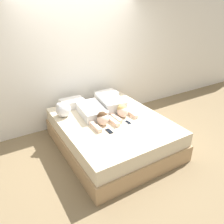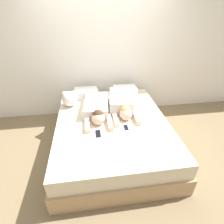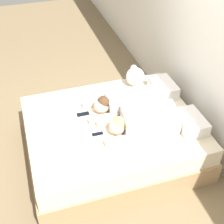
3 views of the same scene
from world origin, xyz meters
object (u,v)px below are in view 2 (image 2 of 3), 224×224
(bed, at_px, (112,133))
(pillow_head_right, at_px, (125,91))
(plush_toy, at_px, (70,98))
(person_right, at_px, (122,103))
(cell_phone_right, at_px, (126,128))
(pillow_head_left, at_px, (86,93))
(person_left, at_px, (97,108))
(cell_phone_left, at_px, (98,134))

(bed, relative_size, pillow_head_right, 4.85)
(pillow_head_right, xyz_separation_m, plush_toy, (-1.06, -0.31, 0.06))
(pillow_head_right, distance_m, person_right, 0.58)
(pillow_head_right, bearing_deg, bed, -114.01)
(pillow_head_right, bearing_deg, person_right, -107.03)
(bed, xyz_separation_m, cell_phone_right, (0.18, -0.24, 0.28))
(pillow_head_left, bearing_deg, person_left, -74.91)
(pillow_head_left, xyz_separation_m, plush_toy, (-0.29, -0.31, 0.06))
(cell_phone_right, bearing_deg, person_right, 85.67)
(cell_phone_right, distance_m, plush_toy, 1.17)
(bed, relative_size, person_right, 2.22)
(pillow_head_left, xyz_separation_m, pillow_head_right, (0.77, 0.00, 0.00))
(person_left, distance_m, plush_toy, 0.56)
(bed, xyz_separation_m, pillow_head_left, (-0.39, 0.87, 0.35))
(pillow_head_right, distance_m, plush_toy, 1.11)
(person_left, height_order, plush_toy, plush_toy)
(pillow_head_left, bearing_deg, cell_phone_right, -63.00)
(pillow_head_right, distance_m, cell_phone_left, 1.34)
(bed, bearing_deg, pillow_head_left, 114.01)
(cell_phone_left, distance_m, cell_phone_right, 0.42)
(bed, bearing_deg, pillow_head_right, 65.99)
(cell_phone_left, bearing_deg, bed, 52.19)
(cell_phone_left, bearing_deg, plush_toy, 116.37)
(pillow_head_left, height_order, person_right, person_right)
(pillow_head_left, relative_size, cell_phone_left, 2.80)
(bed, height_order, cell_phone_right, cell_phone_right)
(pillow_head_left, distance_m, person_right, 0.82)
(cell_phone_left, height_order, plush_toy, plush_toy)
(person_left, relative_size, cell_phone_left, 6.38)
(pillow_head_right, xyz_separation_m, cell_phone_right, (-0.21, -1.10, -0.07))
(person_right, distance_m, cell_phone_left, 0.79)
(cell_phone_left, relative_size, cell_phone_right, 1.00)
(cell_phone_right, relative_size, plush_toy, 0.57)
(plush_toy, bearing_deg, bed, -39.76)
(person_right, relative_size, cell_phone_right, 6.11)
(cell_phone_right, height_order, plush_toy, plush_toy)
(plush_toy, bearing_deg, cell_phone_left, -63.63)
(pillow_head_right, bearing_deg, pillow_head_left, 180.00)
(pillow_head_left, height_order, person_left, person_left)
(person_left, bearing_deg, cell_phone_left, -92.35)
(person_right, height_order, cell_phone_left, person_right)
(cell_phone_right, bearing_deg, bed, 126.70)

